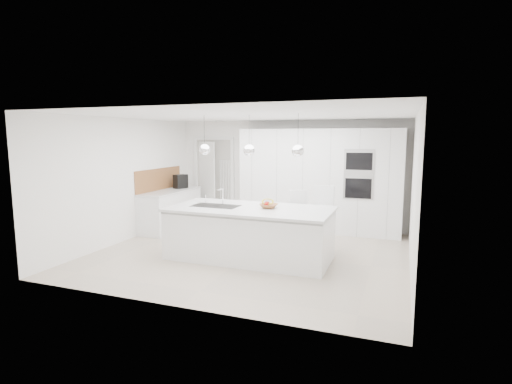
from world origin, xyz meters
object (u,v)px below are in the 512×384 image
(island_base, at_px, (249,235))
(bar_stool_right, at_px, (322,219))
(bar_stool_left, at_px, (296,221))
(fruit_bowl, at_px, (269,206))
(espresso_machine, at_px, (181,181))

(island_base, relative_size, bar_stool_right, 2.32)
(bar_stool_left, bearing_deg, bar_stool_right, -7.46)
(fruit_bowl, relative_size, espresso_machine, 0.93)
(fruit_bowl, bearing_deg, espresso_machine, 147.47)
(island_base, xyz_separation_m, espresso_machine, (-2.53, 1.93, 0.64))
(island_base, height_order, espresso_machine, espresso_machine)
(espresso_machine, relative_size, bar_stool_left, 0.30)
(fruit_bowl, distance_m, bar_stool_left, 0.86)
(fruit_bowl, relative_size, bar_stool_left, 0.28)
(bar_stool_left, xyz_separation_m, bar_stool_right, (0.46, 0.11, 0.05))
(espresso_machine, distance_m, bar_stool_right, 3.78)
(espresso_machine, relative_size, bar_stool_right, 0.27)
(bar_stool_left, bearing_deg, fruit_bowl, -135.16)
(bar_stool_left, relative_size, bar_stool_right, 0.92)
(fruit_bowl, bearing_deg, bar_stool_right, 46.56)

